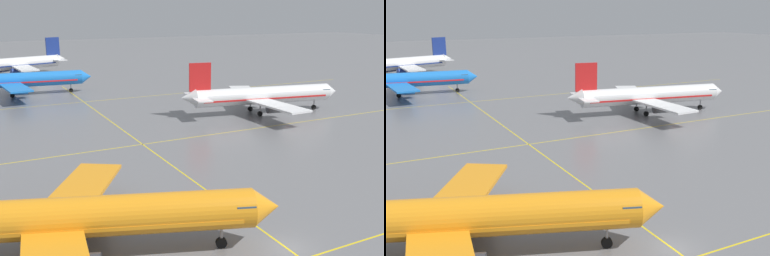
% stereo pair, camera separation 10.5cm
% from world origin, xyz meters
% --- Properties ---
extents(ground_plane, '(600.00, 600.00, 0.00)m').
position_xyz_m(ground_plane, '(0.00, 0.00, 0.00)').
color(ground_plane, slate).
extents(airliner_front_gate, '(32.99, 28.25, 10.57)m').
position_xyz_m(airliner_front_gate, '(-16.49, 6.84, 3.61)').
color(airliner_front_gate, orange).
rests_on(airliner_front_gate, ground).
extents(airliner_second_row, '(33.92, 28.88, 10.57)m').
position_xyz_m(airliner_second_row, '(29.11, 44.61, 3.61)').
color(airliner_second_row, white).
rests_on(airliner_second_row, ground).
extents(airliner_third_row, '(35.19, 30.17, 10.94)m').
position_xyz_m(airliner_third_row, '(-12.24, 87.53, 3.73)').
color(airliner_third_row, blue).
rests_on(airliner_third_row, ground).
extents(airliner_far_left_stand, '(36.52, 31.18, 11.58)m').
position_xyz_m(airliner_far_left_stand, '(-10.08, 121.86, 3.96)').
color(airliner_far_left_stand, white).
rests_on(airliner_far_left_stand, ground).
extents(taxiway_markings, '(151.26, 122.56, 0.01)m').
position_xyz_m(taxiway_markings, '(0.00, 35.14, 0.00)').
color(taxiway_markings, yellow).
rests_on(taxiway_markings, ground).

